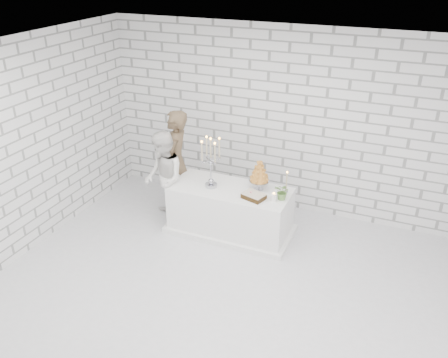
# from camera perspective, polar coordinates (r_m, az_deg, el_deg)

# --- Properties ---
(ground) EXTENTS (6.00, 5.00, 0.01)m
(ground) POSITION_cam_1_polar(r_m,az_deg,el_deg) (6.23, -0.03, -13.59)
(ground) COLOR silver
(ground) RESTS_ON ground
(ceiling) EXTENTS (6.00, 5.00, 0.01)m
(ceiling) POSITION_cam_1_polar(r_m,az_deg,el_deg) (4.87, -0.04, 14.51)
(ceiling) COLOR white
(ceiling) RESTS_ON ground
(wall_back) EXTENTS (6.00, 0.01, 3.00)m
(wall_back) POSITION_cam_1_polar(r_m,az_deg,el_deg) (7.56, 7.43, 6.88)
(wall_back) COLOR white
(wall_back) RESTS_ON ground
(wall_front) EXTENTS (6.00, 0.01, 3.00)m
(wall_front) POSITION_cam_1_polar(r_m,az_deg,el_deg) (3.65, -16.39, -18.33)
(wall_front) COLOR white
(wall_front) RESTS_ON ground
(wall_left) EXTENTS (0.01, 5.00, 3.00)m
(wall_left) POSITION_cam_1_polar(r_m,az_deg,el_deg) (7.01, -23.27, 3.28)
(wall_left) COLOR white
(wall_left) RESTS_ON ground
(cake_table) EXTENTS (1.80, 0.80, 0.75)m
(cake_table) POSITION_cam_1_polar(r_m,az_deg,el_deg) (7.21, 0.77, -3.79)
(cake_table) COLOR white
(cake_table) RESTS_ON ground
(groom) EXTENTS (0.53, 0.71, 1.76)m
(groom) POSITION_cam_1_polar(r_m,az_deg,el_deg) (7.58, -5.85, 1.94)
(groom) COLOR brown
(groom) RESTS_ON ground
(bride) EXTENTS (0.90, 0.94, 1.52)m
(bride) POSITION_cam_1_polar(r_m,az_deg,el_deg) (7.36, -7.33, 0.04)
(bride) COLOR white
(bride) RESTS_ON ground
(candelabra) EXTENTS (0.35, 0.35, 0.79)m
(candelabra) POSITION_cam_1_polar(r_m,az_deg,el_deg) (6.91, -1.60, 1.98)
(candelabra) COLOR #A5A5AF
(candelabra) RESTS_ON cake_table
(croquembouche) EXTENTS (0.34, 0.34, 0.48)m
(croquembouche) POSITION_cam_1_polar(r_m,az_deg,el_deg) (6.92, 4.31, 0.52)
(croquembouche) COLOR #9D5E1E
(croquembouche) RESTS_ON cake_table
(chocolate_cake) EXTENTS (0.36, 0.30, 0.08)m
(chocolate_cake) POSITION_cam_1_polar(r_m,az_deg,el_deg) (6.75, 3.62, -2.08)
(chocolate_cake) COLOR black
(chocolate_cake) RESTS_ON cake_table
(pillar_candle) EXTENTS (0.09, 0.09, 0.12)m
(pillar_candle) POSITION_cam_1_polar(r_m,az_deg,el_deg) (6.69, 6.05, -2.24)
(pillar_candle) COLOR white
(pillar_candle) RESTS_ON cake_table
(extra_taper) EXTENTS (0.07, 0.07, 0.32)m
(extra_taper) POSITION_cam_1_polar(r_m,az_deg,el_deg) (6.91, 7.59, -0.44)
(extra_taper) COLOR #BFB18B
(extra_taper) RESTS_ON cake_table
(flowers) EXTENTS (0.27, 0.25, 0.24)m
(flowers) POSITION_cam_1_polar(r_m,az_deg,el_deg) (6.72, 7.13, -1.56)
(flowers) COLOR #3D6732
(flowers) RESTS_ON cake_table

